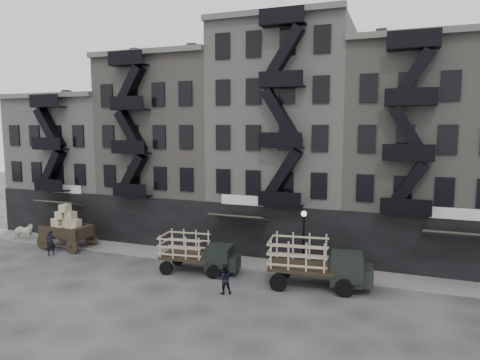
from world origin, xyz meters
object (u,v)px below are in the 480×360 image
(pedestrian_west, at_px, (51,243))
(horse, at_px, (23,232))
(wagon, at_px, (65,224))
(stake_truck_west, at_px, (197,250))
(pedestrian_mid, at_px, (224,279))
(stake_truck_east, at_px, (316,259))

(pedestrian_west, bearing_deg, horse, 93.51)
(horse, relative_size, pedestrian_west, 1.02)
(pedestrian_west, bearing_deg, wagon, 36.72)
(wagon, distance_m, pedestrian_west, 2.21)
(horse, bearing_deg, wagon, -111.13)
(horse, distance_m, wagon, 4.82)
(wagon, bearing_deg, pedestrian_west, -77.27)
(stake_truck_west, xyz_separation_m, pedestrian_mid, (3.09, -2.82, -0.60))
(stake_truck_west, distance_m, stake_truck_east, 7.86)
(horse, xyz_separation_m, pedestrian_west, (5.02, -2.13, 0.13))
(pedestrian_west, distance_m, pedestrian_mid, 15.14)
(pedestrian_west, bearing_deg, pedestrian_mid, -72.28)
(horse, xyz_separation_m, pedestrian_mid, (19.98, -4.44, 0.07))
(stake_truck_east, xyz_separation_m, pedestrian_west, (-19.74, -0.53, -0.78))
(pedestrian_west, height_order, pedestrian_mid, pedestrian_west)
(stake_truck_east, bearing_deg, pedestrian_west, 174.96)
(pedestrian_west, bearing_deg, stake_truck_east, -61.96)
(stake_truck_west, distance_m, pedestrian_mid, 4.22)
(horse, bearing_deg, stake_truck_east, -112.15)
(wagon, bearing_deg, horse, 179.83)
(stake_truck_east, distance_m, pedestrian_west, 19.76)
(wagon, bearing_deg, stake_truck_east, -1.42)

